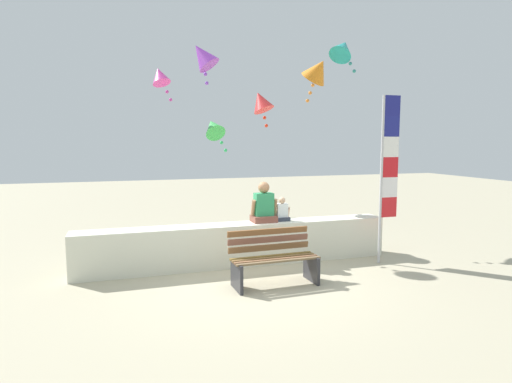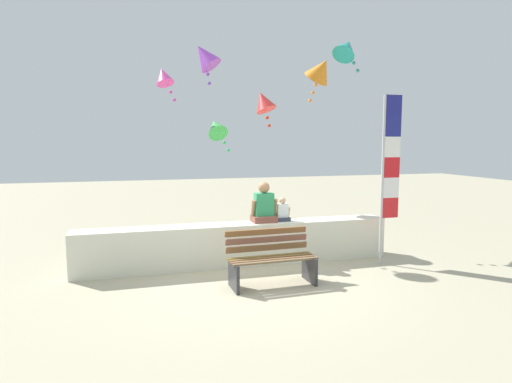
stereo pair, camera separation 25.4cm
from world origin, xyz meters
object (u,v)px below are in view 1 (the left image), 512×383
(park_bench, at_px, (274,260))
(kite_orange, at_px, (318,70))
(flag_banner, at_px, (387,166))
(kite_green, at_px, (213,127))
(person_child, at_px, (282,211))
(kite_teal, at_px, (343,49))
(person_adult, at_px, (264,206))
(kite_magenta, at_px, (160,76))
(kite_purple, at_px, (203,56))
(kite_red, at_px, (261,102))

(park_bench, bearing_deg, kite_orange, 53.22)
(flag_banner, bearing_deg, kite_green, 133.46)
(person_child, xyz_separation_m, kite_teal, (2.06, 1.48, 3.51))
(person_adult, xyz_separation_m, kite_teal, (2.44, 1.48, 3.39))
(person_child, height_order, kite_orange, kite_orange)
(park_bench, relative_size, flag_banner, 0.45)
(park_bench, height_order, person_adult, person_adult)
(person_child, bearing_deg, kite_green, 112.65)
(park_bench, relative_size, kite_magenta, 1.71)
(park_bench, height_order, kite_purple, kite_purple)
(kite_magenta, height_order, kite_green, kite_magenta)
(park_bench, relative_size, kite_red, 1.66)
(person_adult, bearing_deg, kite_orange, 39.11)
(kite_magenta, xyz_separation_m, kite_red, (2.14, -1.14, -0.64))
(kite_red, bearing_deg, park_bench, -104.37)
(kite_orange, xyz_separation_m, kite_red, (-1.31, 0.23, -0.72))
(kite_orange, bearing_deg, kite_green, 163.95)
(park_bench, height_order, flag_banner, flag_banner)
(person_adult, bearing_deg, kite_purple, 118.42)
(kite_purple, bearing_deg, person_adult, -61.58)
(person_child, bearing_deg, park_bench, -116.28)
(kite_green, xyz_separation_m, kite_teal, (2.95, -0.65, 1.82))
(kite_teal, bearing_deg, person_child, -144.30)
(person_child, relative_size, kite_purple, 0.50)
(kite_teal, bearing_deg, kite_orange, -178.47)
(kite_green, bearing_deg, park_bench, -85.95)
(park_bench, bearing_deg, flag_banner, 12.77)
(person_child, height_order, kite_teal, kite_teal)
(kite_orange, bearing_deg, kite_teal, 1.53)
(person_child, xyz_separation_m, flag_banner, (1.84, -0.75, 0.89))
(park_bench, xyz_separation_m, kite_teal, (2.71, 2.79, 4.08))
(flag_banner, xyz_separation_m, kite_orange, (-0.41, 2.21, 2.10))
(kite_purple, distance_m, kite_red, 1.64)
(kite_purple, bearing_deg, kite_teal, -1.62)
(kite_green, distance_m, kite_teal, 3.53)
(park_bench, bearing_deg, kite_magenta, 108.27)
(kite_magenta, distance_m, kite_red, 2.51)
(person_child, xyz_separation_m, kite_green, (-0.89, 2.13, 1.69))
(flag_banner, bearing_deg, kite_orange, 100.50)
(person_child, relative_size, kite_red, 0.54)
(flag_banner, relative_size, kite_orange, 2.82)
(kite_green, bearing_deg, kite_teal, -12.42)
(person_adult, xyz_separation_m, person_child, (0.38, 0.00, -0.12))
(person_adult, distance_m, flag_banner, 2.46)
(kite_magenta, distance_m, kite_teal, 4.34)
(flag_banner, distance_m, kite_orange, 3.08)
(kite_orange, distance_m, kite_magenta, 3.71)
(kite_teal, relative_size, kite_red, 1.06)
(person_adult, xyz_separation_m, flag_banner, (2.21, -0.75, 0.77))
(person_adult, bearing_deg, park_bench, -101.70)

